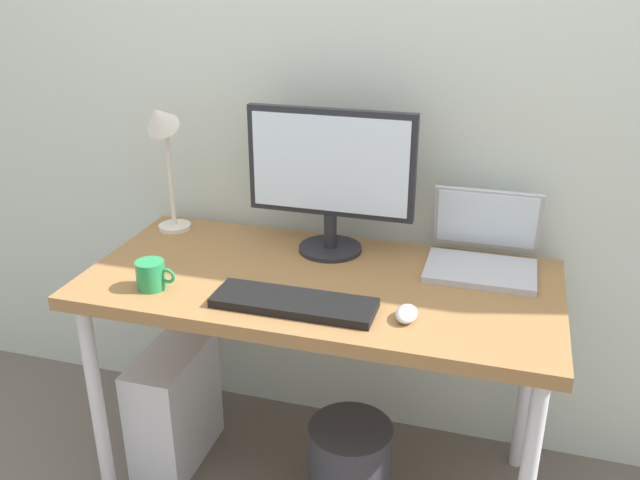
{
  "coord_description": "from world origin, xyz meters",
  "views": [
    {
      "loc": [
        0.5,
        -1.7,
        1.63
      ],
      "look_at": [
        0.0,
        0.0,
        0.87
      ],
      "focal_mm": 38.0,
      "sensor_mm": 36.0,
      "label": 1
    }
  ],
  "objects_px": {
    "monitor": "(330,173)",
    "mouse": "(407,314)",
    "laptop": "(483,249)",
    "coffee_mug": "(151,275)",
    "desk": "(320,299)",
    "computer_tower": "(175,406)",
    "keyboard": "(294,303)",
    "desk_lamp": "(162,138)",
    "wastebasket": "(350,467)"
  },
  "relations": [
    {
      "from": "keyboard",
      "to": "mouse",
      "type": "height_order",
      "value": "mouse"
    },
    {
      "from": "coffee_mug",
      "to": "wastebasket",
      "type": "xyz_separation_m",
      "value": [
        0.56,
        0.12,
        -0.65
      ]
    },
    {
      "from": "monitor",
      "to": "desk_lamp",
      "type": "xyz_separation_m",
      "value": [
        -0.56,
        0.0,
        0.07
      ]
    },
    {
      "from": "laptop",
      "to": "coffee_mug",
      "type": "relative_size",
      "value": 2.75
    },
    {
      "from": "desk_lamp",
      "to": "wastebasket",
      "type": "distance_m",
      "value": 1.2
    },
    {
      "from": "desk",
      "to": "wastebasket",
      "type": "bearing_deg",
      "value": -32.82
    },
    {
      "from": "desk",
      "to": "desk_lamp",
      "type": "bearing_deg",
      "value": 161.49
    },
    {
      "from": "laptop",
      "to": "keyboard",
      "type": "bearing_deg",
      "value": -139.03
    },
    {
      "from": "computer_tower",
      "to": "desk",
      "type": "bearing_deg",
      "value": 2.92
    },
    {
      "from": "desk",
      "to": "keyboard",
      "type": "xyz_separation_m",
      "value": [
        -0.02,
        -0.19,
        0.08
      ]
    },
    {
      "from": "keyboard",
      "to": "laptop",
      "type": "bearing_deg",
      "value": 40.97
    },
    {
      "from": "desk",
      "to": "mouse",
      "type": "distance_m",
      "value": 0.34
    },
    {
      "from": "desk_lamp",
      "to": "keyboard",
      "type": "xyz_separation_m",
      "value": [
        0.57,
        -0.38,
        -0.31
      ]
    },
    {
      "from": "laptop",
      "to": "desk",
      "type": "bearing_deg",
      "value": -154.29
    },
    {
      "from": "desk",
      "to": "keyboard",
      "type": "height_order",
      "value": "keyboard"
    },
    {
      "from": "computer_tower",
      "to": "wastebasket",
      "type": "xyz_separation_m",
      "value": [
        0.63,
        -0.05,
        -0.06
      ]
    },
    {
      "from": "mouse",
      "to": "computer_tower",
      "type": "distance_m",
      "value": 0.98
    },
    {
      "from": "laptop",
      "to": "desk_lamp",
      "type": "distance_m",
      "value": 1.07
    },
    {
      "from": "monitor",
      "to": "mouse",
      "type": "height_order",
      "value": "monitor"
    },
    {
      "from": "desk",
      "to": "computer_tower",
      "type": "bearing_deg",
      "value": -177.08
    },
    {
      "from": "desk",
      "to": "desk_lamp",
      "type": "relative_size",
      "value": 3.0
    },
    {
      "from": "mouse",
      "to": "coffee_mug",
      "type": "xyz_separation_m",
      "value": [
        -0.72,
        -0.03,
        0.02
      ]
    },
    {
      "from": "monitor",
      "to": "keyboard",
      "type": "distance_m",
      "value": 0.46
    },
    {
      "from": "desk_lamp",
      "to": "mouse",
      "type": "relative_size",
      "value": 5.08
    },
    {
      "from": "mouse",
      "to": "monitor",
      "type": "bearing_deg",
      "value": 129.98
    },
    {
      "from": "wastebasket",
      "to": "laptop",
      "type": "bearing_deg",
      "value": 41.8
    },
    {
      "from": "keyboard",
      "to": "computer_tower",
      "type": "height_order",
      "value": "keyboard"
    },
    {
      "from": "desk_lamp",
      "to": "mouse",
      "type": "height_order",
      "value": "desk_lamp"
    },
    {
      "from": "monitor",
      "to": "coffee_mug",
      "type": "height_order",
      "value": "monitor"
    },
    {
      "from": "keyboard",
      "to": "desk_lamp",
      "type": "bearing_deg",
      "value": 145.98
    },
    {
      "from": "keyboard",
      "to": "coffee_mug",
      "type": "distance_m",
      "value": 0.42
    },
    {
      "from": "monitor",
      "to": "wastebasket",
      "type": "bearing_deg",
      "value": -62.19
    },
    {
      "from": "wastebasket",
      "to": "monitor",
      "type": "bearing_deg",
      "value": 117.81
    },
    {
      "from": "coffee_mug",
      "to": "computer_tower",
      "type": "bearing_deg",
      "value": 112.46
    },
    {
      "from": "wastebasket",
      "to": "keyboard",
      "type": "bearing_deg",
      "value": -141.1
    },
    {
      "from": "desk",
      "to": "laptop",
      "type": "xyz_separation_m",
      "value": [
        0.45,
        0.21,
        0.13
      ]
    },
    {
      "from": "desk",
      "to": "laptop",
      "type": "bearing_deg",
      "value": 25.71
    },
    {
      "from": "computer_tower",
      "to": "mouse",
      "type": "bearing_deg",
      "value": -10.38
    },
    {
      "from": "mouse",
      "to": "computer_tower",
      "type": "bearing_deg",
      "value": 169.62
    },
    {
      "from": "desk",
      "to": "coffee_mug",
      "type": "height_order",
      "value": "coffee_mug"
    },
    {
      "from": "desk",
      "to": "computer_tower",
      "type": "xyz_separation_m",
      "value": [
        -0.51,
        -0.03,
        -0.47
      ]
    },
    {
      "from": "laptop",
      "to": "wastebasket",
      "type": "bearing_deg",
      "value": -138.2
    },
    {
      "from": "keyboard",
      "to": "computer_tower",
      "type": "xyz_separation_m",
      "value": [
        -0.49,
        0.16,
        -0.56
      ]
    },
    {
      "from": "desk",
      "to": "monitor",
      "type": "xyz_separation_m",
      "value": [
        -0.02,
        0.2,
        0.33
      ]
    },
    {
      "from": "desk",
      "to": "keyboard",
      "type": "distance_m",
      "value": 0.21
    },
    {
      "from": "desk",
      "to": "monitor",
      "type": "bearing_deg",
      "value": 97.06
    },
    {
      "from": "laptop",
      "to": "computer_tower",
      "type": "distance_m",
      "value": 1.15
    },
    {
      "from": "desk_lamp",
      "to": "keyboard",
      "type": "height_order",
      "value": "desk_lamp"
    },
    {
      "from": "keyboard",
      "to": "wastebasket",
      "type": "xyz_separation_m",
      "value": [
        0.14,
        0.11,
        -0.62
      ]
    },
    {
      "from": "computer_tower",
      "to": "wastebasket",
      "type": "bearing_deg",
      "value": -4.69
    }
  ]
}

